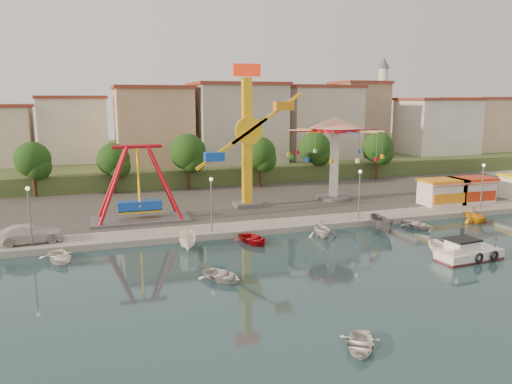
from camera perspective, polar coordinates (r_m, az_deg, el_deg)
name	(u,v)px	position (r m, az deg, el deg)	size (l,w,h in m)	color
ground	(351,272)	(39.87, 10.80, -8.96)	(200.00, 200.00, 0.00)	#152E39
quay_deck	(195,166)	(97.39, -7.04, 2.94)	(200.00, 100.00, 0.60)	#9E998E
asphalt_pad	(241,195)	(66.62, -1.69, -0.29)	(90.00, 28.00, 0.01)	#4C4944
hill_terrace	(190,157)	(102.11, -7.60, 3.96)	(200.00, 60.00, 3.00)	#384C26
pirate_ship_ride	(139,185)	(53.23, -13.25, 0.79)	(10.00, 5.00, 8.00)	#59595E
kamikaze_tower	(251,141)	(58.07, -0.56, 5.84)	(8.50, 3.10, 16.50)	#59595E
wave_swinger	(335,140)	(63.27, 9.01, 5.94)	(11.60, 11.60, 10.40)	#59595E
booth_left	(442,192)	(64.25, 20.48, 0.04)	(5.40, 3.78, 3.08)	white
booth_mid	(472,190)	(67.06, 23.41, 0.25)	(5.40, 3.78, 3.08)	white
lamp_post_0	(30,218)	(47.18, -24.42, -2.75)	(0.14, 0.14, 5.00)	#59595E
lamp_post_1	(212,206)	(48.01, -5.11, -1.60)	(0.14, 0.14, 5.00)	#59595E
lamp_post_2	(359,196)	(53.82, 11.72, -0.44)	(0.14, 0.14, 5.00)	#59595E
lamp_post_3	(482,188)	(63.25, 24.41, 0.46)	(0.14, 0.14, 5.00)	#59595E
tree_0	(33,160)	(70.55, -24.18, 3.39)	(4.60, 4.60, 7.19)	#382314
tree_1	(113,159)	(69.49, -15.99, 3.59)	(4.35, 4.35, 6.80)	#382314
tree_2	(188,152)	(70.06, -7.80, 4.55)	(5.02, 5.02, 7.85)	#382314
tree_3	(259,153)	(71.19, 0.39, 4.45)	(4.68, 4.68, 7.32)	#382314
tree_4	(315,148)	(77.62, 6.72, 5.04)	(4.86, 4.86, 7.60)	#382314
tree_5	(378,147)	(80.77, 13.75, 5.00)	(4.83, 4.83, 7.54)	#382314
building_1	(73,136)	(84.38, -20.14, 5.98)	(12.33, 9.01, 8.63)	silver
building_2	(157,127)	(85.45, -11.28, 7.35)	(11.95, 9.28, 11.23)	tan
building_3	(241,132)	(85.21, -1.69, 6.85)	(12.59, 10.50, 9.20)	beige
building_4	(306,129)	(93.04, 5.75, 7.14)	(10.75, 9.23, 9.24)	beige
building_5	(375,123)	(97.51, 13.44, 7.64)	(12.77, 10.96, 11.21)	tan
building_6	(433,120)	(102.88, 19.58, 7.79)	(8.23, 8.98, 12.36)	silver
building_7	(465,127)	(114.28, 22.77, 6.90)	(11.59, 10.93, 8.76)	beige
minaret	(382,102)	(102.43, 14.22, 9.95)	(2.80, 2.80, 18.00)	silver
cabin_motorboat	(468,254)	(45.39, 23.05, -6.50)	(5.89, 2.74, 2.01)	white
rowboat_a	(222,275)	(37.45, -3.90, -9.50)	(2.57, 3.60, 0.74)	silver
rowboat_b	(360,344)	(28.45, 11.81, -16.63)	(2.25, 3.16, 0.65)	white
skiff	(443,251)	(44.56, 20.54, -6.37)	(1.42, 3.79, 1.46)	white
van	(29,234)	(48.78, -24.50, -4.35)	(2.34, 5.76, 1.67)	silver
moored_boat_0	(59,257)	(44.55, -21.56, -6.89)	(2.73, 3.82, 0.79)	white
moored_boat_2	(188,241)	(44.97, -7.79, -5.57)	(1.48, 3.94, 1.52)	white
moored_boat_3	(253,239)	(46.50, -0.30, -5.39)	(2.77, 3.87, 0.80)	#AF0E14
moored_boat_4	(322,228)	(48.90, 7.57, -4.10)	(2.87, 3.32, 1.75)	silver
moored_boat_5	(382,224)	(52.08, 14.19, -3.52)	(1.54, 4.08, 1.58)	#565459
moored_boat_6	(417,224)	(54.54, 17.97, -3.55)	(2.50, 3.50, 0.73)	beige
moored_boat_7	(475,215)	(58.93, 23.72, -2.41)	(2.79, 3.24, 1.70)	orange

